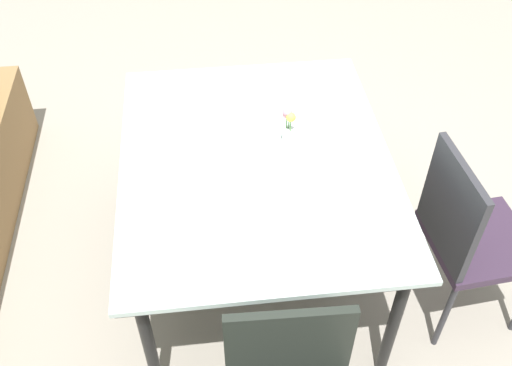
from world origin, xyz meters
name	(u,v)px	position (x,y,z in m)	size (l,w,h in m)	color
ground_plane	(266,263)	(0.00, 0.00, 0.00)	(12.00, 12.00, 0.00)	gray
dining_table	(256,168)	(-0.02, 0.05, 0.71)	(1.43, 1.16, 0.76)	#B2C6C1
chair_near_left	(467,232)	(-0.35, -0.82, 0.54)	(0.47, 0.47, 0.95)	#342538
flower_vase	(288,130)	(0.02, -0.09, 0.88)	(0.06, 0.06, 0.23)	silver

